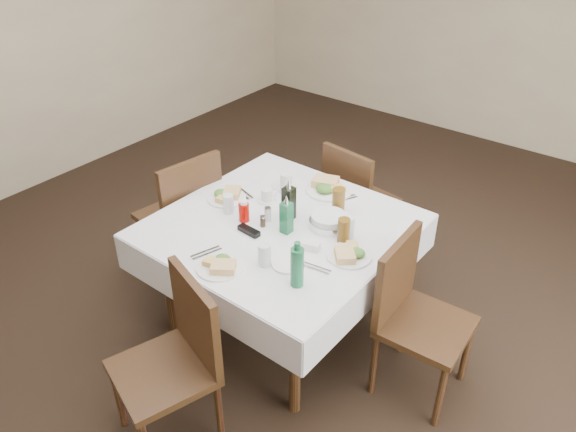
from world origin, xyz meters
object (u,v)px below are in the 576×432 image
object	(u,v)px
chair_north	(355,196)
chair_east	(412,308)
dining_table	(281,236)
oil_cruet_dark	(289,202)
oil_cruet_green	(286,216)
chair_south	(178,353)
green_bottle	(297,266)
water_n	(286,184)
water_s	(264,255)
water_e	(348,227)
coffee_mug	(267,196)
chair_west	(184,211)
water_w	(229,204)
ketchup_bottle	(244,211)
bread_basket	(329,221)

from	to	relation	value
chair_north	chair_east	world-z (taller)	chair_east
chair_east	dining_table	bearing A→B (deg)	-175.40
oil_cruet_dark	oil_cruet_green	bearing A→B (deg)	-57.55
oil_cruet_dark	chair_south	bearing A→B (deg)	-84.66
chair_north	green_bottle	xyz separation A→B (m)	(0.45, -1.28, 0.36)
water_n	water_s	distance (m)	0.74
oil_cruet_dark	chair_north	bearing A→B (deg)	93.35
chair_south	water_e	distance (m)	1.11
water_e	coffee_mug	size ratio (longest dim) A/B	1.16
chair_north	green_bottle	bearing A→B (deg)	-70.69
oil_cruet_green	chair_west	bearing A→B (deg)	178.70
chair_south	water_n	size ratio (longest dim) A/B	6.75
water_w	water_n	bearing A→B (deg)	71.38
dining_table	oil_cruet_green	world-z (taller)	oil_cruet_green
chair_south	chair_west	world-z (taller)	chair_west
chair_west	green_bottle	xyz separation A→B (m)	(1.20, -0.35, 0.32)
chair_west	dining_table	bearing A→B (deg)	1.49
oil_cruet_dark	green_bottle	distance (m)	0.60
water_w	water_s	bearing A→B (deg)	-27.91
chair_west	ketchup_bottle	bearing A→B (deg)	-7.24
coffee_mug	ketchup_bottle	bearing A→B (deg)	-82.00
water_w	bread_basket	size ratio (longest dim) A/B	0.52
bread_basket	green_bottle	size ratio (longest dim) A/B	0.89
oil_cruet_green	ketchup_bottle	xyz separation A→B (m)	(-0.26, -0.06, -0.04)
water_n	green_bottle	distance (m)	0.90
water_s	green_bottle	bearing A→B (deg)	-6.73
chair_south	water_w	size ratio (longest dim) A/B	7.99
chair_east	coffee_mug	world-z (taller)	chair_east
water_s	chair_south	bearing A→B (deg)	-98.12
water_n	coffee_mug	world-z (taller)	water_n
chair_north	oil_cruet_green	bearing A→B (deg)	-82.52
bread_basket	water_w	bearing A→B (deg)	-156.42
water_s	bread_basket	distance (m)	0.50
bread_basket	oil_cruet_green	world-z (taller)	oil_cruet_green
water_w	oil_cruet_dark	xyz separation A→B (m)	(0.32, 0.17, 0.05)
chair_south	bread_basket	world-z (taller)	chair_south
water_n	chair_east	bearing A→B (deg)	-12.76
chair_south	water_n	distance (m)	1.27
chair_north	water_e	world-z (taller)	same
water_e	chair_north	bearing A→B (deg)	118.45
chair_east	ketchup_bottle	xyz separation A→B (m)	(-1.02, -0.17, 0.30)
dining_table	chair_south	world-z (taller)	chair_south
water_n	coffee_mug	bearing A→B (deg)	-102.99
oil_cruet_green	water_e	bearing A→B (deg)	29.02
water_e	ketchup_bottle	xyz separation A→B (m)	(-0.56, -0.22, -0.00)
coffee_mug	chair_east	bearing A→B (deg)	-4.59
dining_table	coffee_mug	xyz separation A→B (m)	(-0.22, 0.15, 0.12)
water_n	ketchup_bottle	bearing A→B (deg)	-89.80
water_n	ketchup_bottle	world-z (taller)	water_n
dining_table	oil_cruet_green	xyz separation A→B (m)	(0.07, -0.04, 0.18)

